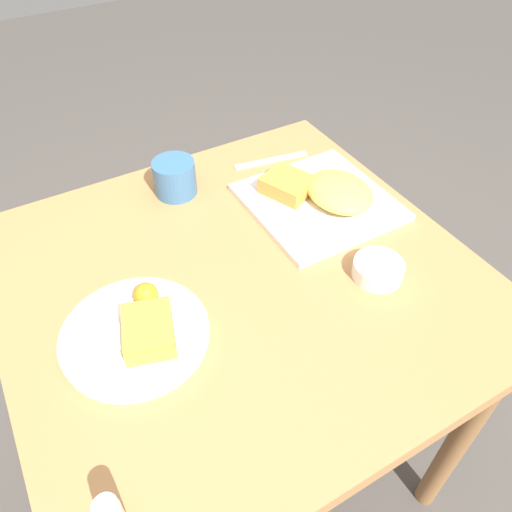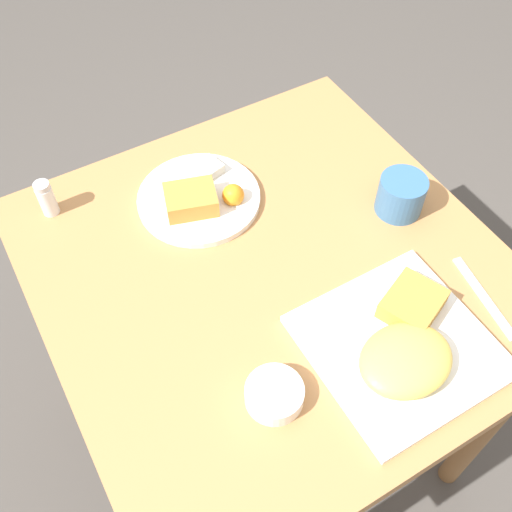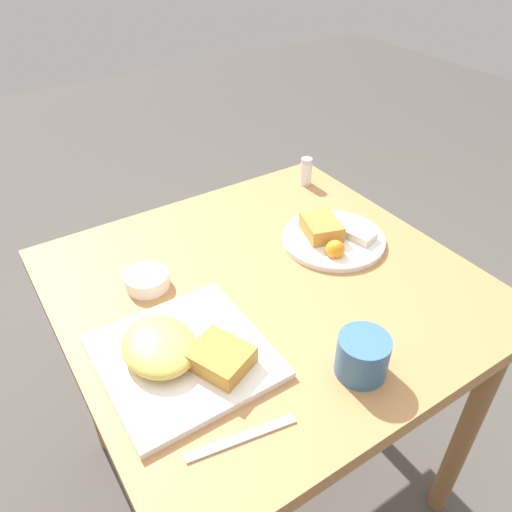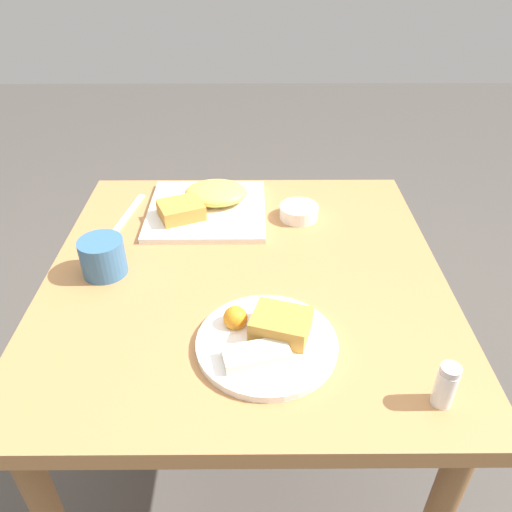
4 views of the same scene
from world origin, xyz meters
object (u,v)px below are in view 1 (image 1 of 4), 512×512
Objects in this scene: sauce_ramekin at (378,269)px; butter_knife at (271,160)px; coffee_mug at (176,177)px; plate_square_near at (322,196)px; plate_oval_far at (136,331)px.

sauce_ramekin is 0.51× the size of butter_knife.
sauce_ramekin is at bearing -152.56° from coffee_mug.
plate_square_near reaches higher than butter_knife.
sauce_ramekin is (-0.23, 0.03, -0.00)m from plate_square_near.
coffee_mug is (0.42, 0.22, 0.02)m from sauce_ramekin.
butter_knife is 1.99× the size of coffee_mug.
plate_square_near reaches higher than sauce_ramekin.
butter_knife is (0.19, 0.01, -0.02)m from plate_square_near.
plate_square_near is 1.57× the size of butter_knife.
butter_knife is (0.42, -0.02, -0.02)m from sauce_ramekin.
plate_square_near is 0.23m from sauce_ramekin.
plate_oval_far is (-0.14, 0.47, -0.01)m from plate_square_near.
sauce_ramekin is 0.42m from butter_knife.
butter_knife is at bearing 2.95° from plate_square_near.
plate_oval_far is 1.34× the size of butter_knife.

